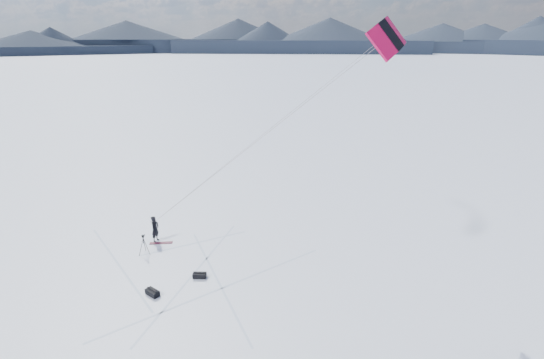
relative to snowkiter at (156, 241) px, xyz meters
The scene contains 9 objects.
ground 2.64m from the snowkiter, 67.51° to the right, with size 1800.00×1800.00×0.00m, color white.
horizon_hills 5.57m from the snowkiter, 67.51° to the right, with size 704.00×704.00×10.96m.
snow_tracks 2.79m from the snowkiter, 98.84° to the right, with size 13.93×10.25×0.01m.
snowkiter is the anchor object (origin of this frame).
snowboard 0.51m from the snowkiter, 14.00° to the right, with size 1.47×0.28×0.04m, color maroon.
tripod 1.86m from the snowkiter, 74.20° to the right, with size 0.62×0.69×1.30m.
gear_bag_a 5.54m from the snowkiter, 24.96° to the right, with size 0.82×0.61×0.33m.
gear_bag_b 5.95m from the snowkiter, 51.89° to the right, with size 0.85×0.54×0.36m.
power_kite 18.56m from the snowkiter, 11.42° to the left, with size 14.53×6.02×12.29m.
Camera 1 is at (15.55, -15.38, 12.82)m, focal length 26.00 mm.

